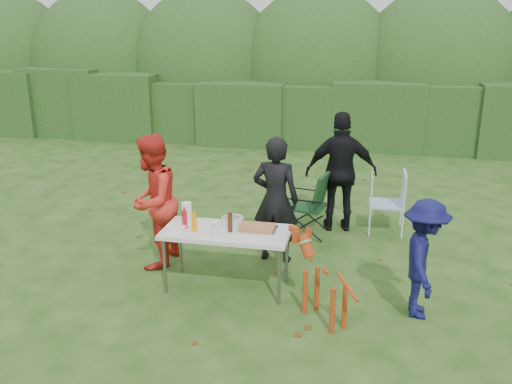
% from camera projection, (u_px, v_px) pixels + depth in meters
% --- Properties ---
extents(ground, '(80.00, 80.00, 0.00)m').
position_uv_depth(ground, '(234.00, 287.00, 6.58)').
color(ground, '#1E4211').
extents(hedge_row, '(22.00, 1.40, 1.70)m').
position_uv_depth(hedge_row, '(309.00, 112.00, 13.78)').
color(hedge_row, '#23471C').
rests_on(hedge_row, ground).
extents(shrub_backdrop, '(20.00, 2.60, 3.20)m').
position_uv_depth(shrub_backdrop, '(316.00, 76.00, 15.05)').
color(shrub_backdrop, '#3D6628').
rests_on(shrub_backdrop, ground).
extents(folding_table, '(1.50, 0.70, 0.74)m').
position_uv_depth(folding_table, '(226.00, 235.00, 6.38)').
color(folding_table, silver).
rests_on(folding_table, ground).
extents(person_cook, '(0.65, 0.45, 1.70)m').
position_uv_depth(person_cook, '(276.00, 200.00, 7.10)').
color(person_cook, black).
rests_on(person_cook, ground).
extents(person_red_jacket, '(0.70, 0.88, 1.75)m').
position_uv_depth(person_red_jacket, '(152.00, 201.00, 6.95)').
color(person_red_jacket, red).
rests_on(person_red_jacket, ground).
extents(person_black_puffy, '(1.13, 0.61, 1.83)m').
position_uv_depth(person_black_puffy, '(341.00, 172.00, 8.13)').
color(person_black_puffy, black).
rests_on(person_black_puffy, ground).
extents(child, '(0.50, 0.86, 1.32)m').
position_uv_depth(child, '(424.00, 259.00, 5.78)').
color(child, '#0F1046').
rests_on(child, ground).
extents(dog, '(0.91, 0.93, 0.89)m').
position_uv_depth(dog, '(325.00, 283.00, 5.72)').
color(dog, '#A43812').
rests_on(dog, ground).
extents(camping_chair, '(0.72, 0.72, 0.97)m').
position_uv_depth(camping_chair, '(306.00, 203.00, 8.11)').
color(camping_chair, '#163C1C').
rests_on(camping_chair, ground).
extents(lawn_chair, '(0.57, 0.57, 0.95)m').
position_uv_depth(lawn_chair, '(387.00, 201.00, 8.20)').
color(lawn_chair, teal).
rests_on(lawn_chair, ground).
extents(food_tray, '(0.45, 0.30, 0.02)m').
position_uv_depth(food_tray, '(257.00, 229.00, 6.37)').
color(food_tray, '#B7B7BA').
rests_on(food_tray, folding_table).
extents(focaccia_bread, '(0.40, 0.26, 0.04)m').
position_uv_depth(focaccia_bread, '(257.00, 227.00, 6.36)').
color(focaccia_bread, '#B47243').
rests_on(focaccia_bread, food_tray).
extents(mustard_bottle, '(0.06, 0.06, 0.20)m').
position_uv_depth(mustard_bottle, '(194.00, 223.00, 6.30)').
color(mustard_bottle, '#FF9C00').
rests_on(mustard_bottle, folding_table).
extents(ketchup_bottle, '(0.06, 0.06, 0.22)m').
position_uv_depth(ketchup_bottle, '(185.00, 219.00, 6.39)').
color(ketchup_bottle, '#B31323').
rests_on(ketchup_bottle, folding_table).
extents(beer_bottle, '(0.06, 0.06, 0.24)m').
position_uv_depth(beer_bottle, '(230.00, 222.00, 6.29)').
color(beer_bottle, '#47230F').
rests_on(beer_bottle, folding_table).
extents(paper_towel_roll, '(0.12, 0.12, 0.26)m').
position_uv_depth(paper_towel_roll, '(187.00, 213.00, 6.56)').
color(paper_towel_roll, white).
rests_on(paper_towel_roll, folding_table).
extents(cup_stack, '(0.08, 0.08, 0.18)m').
position_uv_depth(cup_stack, '(215.00, 229.00, 6.14)').
color(cup_stack, white).
rests_on(cup_stack, folding_table).
extents(pasta_bowl, '(0.26, 0.26, 0.10)m').
position_uv_depth(pasta_bowl, '(232.00, 221.00, 6.51)').
color(pasta_bowl, silver).
rests_on(pasta_bowl, folding_table).
extents(plate_stack, '(0.24, 0.24, 0.05)m').
position_uv_depth(plate_stack, '(176.00, 228.00, 6.37)').
color(plate_stack, white).
rests_on(plate_stack, folding_table).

